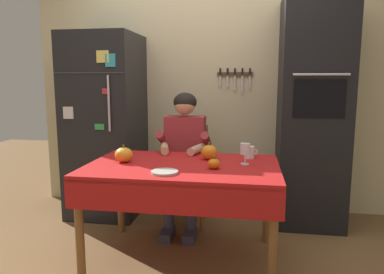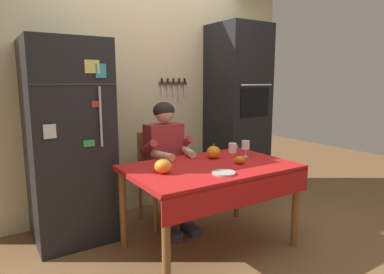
% 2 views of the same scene
% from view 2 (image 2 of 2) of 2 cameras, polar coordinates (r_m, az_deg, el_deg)
% --- Properties ---
extents(ground_plane, '(10.00, 10.00, 0.00)m').
position_cam_2_polar(ground_plane, '(3.05, 4.13, -18.78)').
color(ground_plane, brown).
rests_on(ground_plane, ground).
extents(back_wall_assembly, '(3.70, 0.13, 2.60)m').
position_cam_2_polar(back_wall_assembly, '(3.87, -7.18, 7.30)').
color(back_wall_assembly, beige).
rests_on(back_wall_assembly, ground).
extents(refrigerator, '(0.68, 0.71, 1.80)m').
position_cam_2_polar(refrigerator, '(3.22, -20.17, -0.82)').
color(refrigerator, black).
rests_on(refrigerator, ground).
extents(wall_oven, '(0.60, 0.64, 2.10)m').
position_cam_2_polar(wall_oven, '(4.14, 7.64, 3.97)').
color(wall_oven, black).
rests_on(wall_oven, ground).
extents(dining_table, '(1.40, 0.90, 0.74)m').
position_cam_2_polar(dining_table, '(2.86, 3.37, -6.52)').
color(dining_table, brown).
rests_on(dining_table, ground).
extents(chair_behind_person, '(0.40, 0.40, 0.93)m').
position_cam_2_polar(chair_behind_person, '(3.50, -5.67, -5.99)').
color(chair_behind_person, '#9E6B33').
rests_on(chair_behind_person, ground).
extents(seated_person, '(0.47, 0.55, 1.25)m').
position_cam_2_polar(seated_person, '(3.29, -4.23, -2.95)').
color(seated_person, '#38384C').
rests_on(seated_person, ground).
extents(coffee_mug, '(0.11, 0.08, 0.10)m').
position_cam_2_polar(coffee_mug, '(3.36, 6.92, -1.84)').
color(coffee_mug, white).
rests_on(coffee_mug, dining_table).
extents(wine_glass, '(0.07, 0.07, 0.16)m').
position_cam_2_polar(wine_glass, '(3.16, 9.08, -1.45)').
color(wine_glass, white).
rests_on(wine_glass, dining_table).
extents(pumpkin_large, '(0.13, 0.13, 0.14)m').
position_cam_2_polar(pumpkin_large, '(2.61, -4.93, -4.94)').
color(pumpkin_large, orange).
rests_on(pumpkin_large, dining_table).
extents(pumpkin_medium, '(0.09, 0.09, 0.09)m').
position_cam_2_polar(pumpkin_medium, '(2.92, 8.09, -3.84)').
color(pumpkin_medium, orange).
rests_on(pumpkin_medium, dining_table).
extents(pumpkin_small, '(0.13, 0.13, 0.14)m').
position_cam_2_polar(pumpkin_small, '(3.09, 3.68, -2.59)').
color(pumpkin_small, orange).
rests_on(pumpkin_small, dining_table).
extents(serving_tray, '(0.18, 0.18, 0.02)m').
position_cam_2_polar(serving_tray, '(2.60, 5.42, -6.10)').
color(serving_tray, '#B7B2A8').
rests_on(serving_tray, dining_table).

